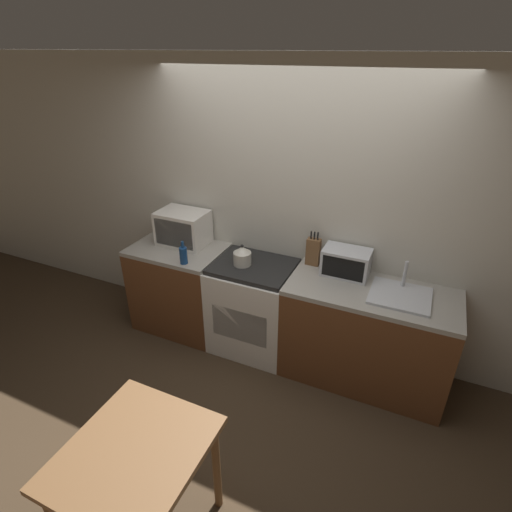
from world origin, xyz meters
TOP-DOWN VIEW (x-y plane):
  - ground_plane at (0.00, 0.00)m, footprint 16.00×16.00m
  - wall_back at (0.00, 0.98)m, footprint 10.00×0.06m
  - counter_left_run at (-1.05, 0.64)m, footprint 0.89×0.62m
  - counter_right_run at (0.81, 0.64)m, footprint 1.36×0.62m
  - stove_range at (-0.23, 0.64)m, footprint 0.74×0.62m
  - kettle at (-0.32, 0.60)m, footprint 0.16×0.16m
  - microwave at (-1.04, 0.76)m, footprint 0.47×0.34m
  - bottle at (-0.81, 0.41)m, footprint 0.07×0.07m
  - knife_block at (0.25, 0.86)m, footprint 0.12×0.07m
  - toaster_oven at (0.55, 0.80)m, footprint 0.39×0.24m
  - sink_basin at (1.02, 0.65)m, footprint 0.46×0.41m
  - dining_table at (-0.07, -1.22)m, footprint 0.70×0.78m

SIDE VIEW (x-z plane):
  - ground_plane at x=0.00m, z-range 0.00..0.00m
  - stove_range at x=-0.23m, z-range 0.00..0.90m
  - counter_left_run at x=-1.05m, z-range 0.00..0.90m
  - counter_right_run at x=0.81m, z-range 0.00..0.90m
  - dining_table at x=-0.07m, z-range 0.27..1.04m
  - sink_basin at x=1.02m, z-range 0.80..1.04m
  - bottle at x=-0.81m, z-range 0.88..1.09m
  - kettle at x=-0.32m, z-range 0.89..1.09m
  - toaster_oven at x=0.55m, z-range 0.90..1.13m
  - knife_block at x=0.25m, z-range 0.87..1.18m
  - microwave at x=-1.04m, z-range 0.90..1.23m
  - wall_back at x=0.00m, z-range 0.00..2.60m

